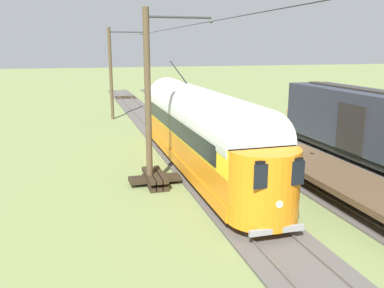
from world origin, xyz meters
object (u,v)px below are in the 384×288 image
(boxcar_far_siding, at_px, (374,125))
(switch_stand, at_px, (287,117))
(catenary_pole_foreground, at_px, (112,72))
(spare_tie_stack, at_px, (155,179))
(flatcar_adjacent, at_px, (365,189))
(catenary_pole_mid_near, at_px, (150,97))
(vintage_streetcar, at_px, (199,128))

(boxcar_far_siding, bearing_deg, switch_stand, -96.19)
(catenary_pole_foreground, relative_size, spare_tie_stack, 3.31)
(flatcar_adjacent, bearing_deg, spare_tie_stack, -35.73)
(switch_stand, bearing_deg, boxcar_far_siding, 83.81)
(boxcar_far_siding, bearing_deg, flatcar_adjacent, 48.91)
(flatcar_adjacent, bearing_deg, catenary_pole_foreground, -72.34)
(catenary_pole_foreground, distance_m, catenary_pole_mid_near, 18.59)
(flatcar_adjacent, height_order, catenary_pole_foreground, catenary_pole_foreground)
(boxcar_far_siding, height_order, switch_stand, boxcar_far_siding)
(spare_tie_stack, bearing_deg, switch_stand, -139.10)
(flatcar_adjacent, relative_size, catenary_pole_foreground, 1.73)
(vintage_streetcar, distance_m, switch_stand, 14.71)
(boxcar_far_siding, bearing_deg, catenary_pole_foreground, -56.13)
(vintage_streetcar, bearing_deg, spare_tie_stack, 31.48)
(vintage_streetcar, bearing_deg, catenary_pole_mid_near, 32.30)
(boxcar_far_siding, bearing_deg, catenary_pole_mid_near, 1.28)
(spare_tie_stack, bearing_deg, vintage_streetcar, -148.52)
(flatcar_adjacent, xyz_separation_m, catenary_pole_mid_near, (7.56, -5.15, 3.29))
(boxcar_far_siding, relative_size, catenary_pole_foreground, 1.70)
(boxcar_far_siding, height_order, catenary_pole_mid_near, catenary_pole_mid_near)
(spare_tie_stack, bearing_deg, boxcar_far_siding, -179.47)
(flatcar_adjacent, distance_m, spare_tie_stack, 9.12)
(catenary_pole_foreground, relative_size, switch_stand, 6.43)
(vintage_streetcar, height_order, boxcar_far_siding, vintage_streetcar)
(flatcar_adjacent, relative_size, switch_stand, 11.13)
(vintage_streetcar, relative_size, boxcar_far_siding, 1.30)
(switch_stand, bearing_deg, spare_tie_stack, 40.90)
(flatcar_adjacent, xyz_separation_m, spare_tie_stack, (7.39, -5.31, -0.59))
(vintage_streetcar, height_order, flatcar_adjacent, vintage_streetcar)
(catenary_pole_foreground, bearing_deg, boxcar_far_siding, 123.87)
(vintage_streetcar, bearing_deg, boxcar_far_siding, 170.94)
(boxcar_far_siding, xyz_separation_m, switch_stand, (-1.24, -11.47, -1.46))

